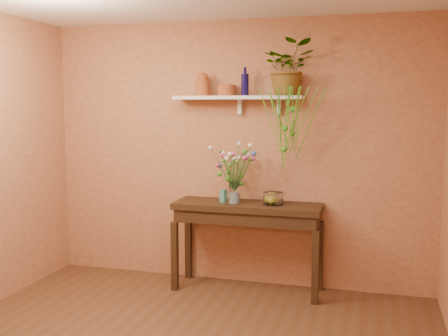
# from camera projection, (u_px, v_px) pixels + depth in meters

# --- Properties ---
(room) EXTENTS (4.04, 4.04, 2.70)m
(room) POSITION_uv_depth(u_px,v_px,m) (161.00, 180.00, 3.59)
(room) COLOR #533321
(room) RESTS_ON ground
(sideboard) EXTENTS (1.45, 0.47, 0.88)m
(sideboard) POSITION_uv_depth(u_px,v_px,m) (248.00, 216.00, 5.28)
(sideboard) COLOR #321F10
(sideboard) RESTS_ON ground
(wall_shelf) EXTENTS (1.30, 0.24, 0.19)m
(wall_shelf) POSITION_uv_depth(u_px,v_px,m) (239.00, 98.00, 5.30)
(wall_shelf) COLOR white
(wall_shelf) RESTS_ON room
(terracotta_jug) EXTENTS (0.17, 0.17, 0.23)m
(terracotta_jug) POSITION_uv_depth(u_px,v_px,m) (203.00, 85.00, 5.39)
(terracotta_jug) COLOR #AD521F
(terracotta_jug) RESTS_ON wall_shelf
(terracotta_pot) EXTENTS (0.20, 0.20, 0.11)m
(terracotta_pot) POSITION_uv_depth(u_px,v_px,m) (226.00, 90.00, 5.34)
(terracotta_pot) COLOR #AD521F
(terracotta_pot) RESTS_ON wall_shelf
(blue_bottle) EXTENTS (0.08, 0.08, 0.28)m
(blue_bottle) POSITION_uv_depth(u_px,v_px,m) (245.00, 84.00, 5.26)
(blue_bottle) COLOR #0E0938
(blue_bottle) RESTS_ON wall_shelf
(spider_plant) EXTENTS (0.56, 0.51, 0.53)m
(spider_plant) POSITION_uv_depth(u_px,v_px,m) (289.00, 68.00, 5.11)
(spider_plant) COLOR #2E8018
(spider_plant) RESTS_ON wall_shelf
(plant_fronds) EXTENTS (0.63, 0.32, 0.79)m
(plant_fronds) POSITION_uv_depth(u_px,v_px,m) (289.00, 123.00, 5.01)
(plant_fronds) COLOR #2E8018
(plant_fronds) RESTS_ON wall_shelf
(glass_vase) EXTENTS (0.11, 0.11, 0.22)m
(glass_vase) POSITION_uv_depth(u_px,v_px,m) (234.00, 193.00, 5.27)
(glass_vase) COLOR white
(glass_vase) RESTS_ON sideboard
(bouquet) EXTENTS (0.43, 0.56, 0.49)m
(bouquet) POSITION_uv_depth(u_px,v_px,m) (235.00, 162.00, 5.26)
(bouquet) COLOR #386B28
(bouquet) RESTS_ON glass_vase
(glass_bowl) EXTENTS (0.20, 0.20, 0.12)m
(glass_bowl) POSITION_uv_depth(u_px,v_px,m) (273.00, 199.00, 5.20)
(glass_bowl) COLOR white
(glass_bowl) RESTS_ON sideboard
(lemon) EXTENTS (0.09, 0.09, 0.09)m
(lemon) POSITION_uv_depth(u_px,v_px,m) (272.00, 199.00, 5.22)
(lemon) COLOR yellow
(lemon) RESTS_ON glass_bowl
(carton) EXTENTS (0.08, 0.07, 0.13)m
(carton) POSITION_uv_depth(u_px,v_px,m) (223.00, 196.00, 5.32)
(carton) COLOR #33637C
(carton) RESTS_ON sideboard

